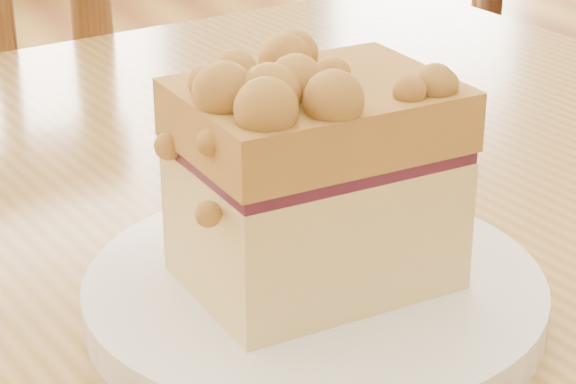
{
  "coord_description": "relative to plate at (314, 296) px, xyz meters",
  "views": [
    {
      "loc": [
        -0.12,
        -0.16,
        1.01
      ],
      "look_at": [
        0.06,
        0.27,
        0.8
      ],
      "focal_mm": 70.0,
      "sensor_mm": 36.0,
      "label": 1
    }
  ],
  "objects": [
    {
      "name": "plate",
      "position": [
        0.0,
        0.0,
        0.0
      ],
      "size": [
        0.21,
        0.21,
        0.02
      ],
      "color": "white",
      "rests_on": "cafe_table_main"
    },
    {
      "name": "cake_slice",
      "position": [
        0.0,
        -0.0,
        0.06
      ],
      "size": [
        0.12,
        0.09,
        0.11
      ],
      "rotation": [
        0.0,
        0.0,
        0.1
      ],
      "color": "#F4D48A",
      "rests_on": "plate"
    }
  ]
}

